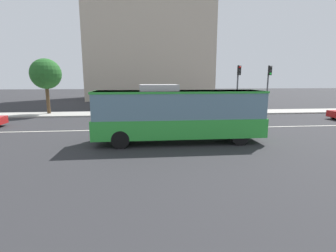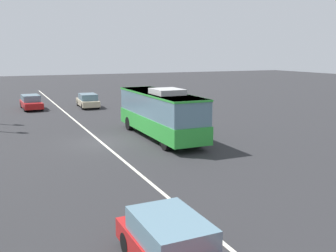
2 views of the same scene
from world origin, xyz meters
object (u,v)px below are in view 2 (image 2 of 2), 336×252
at_px(sedan_red_ahead, 173,247).
at_px(sedan_beige, 88,101).
at_px(sedan_red, 31,102).
at_px(transit_bus, 160,112).

xyz_separation_m(sedan_red_ahead, sedan_beige, (32.25, -4.91, 0.00)).
height_order(sedan_red, sedan_beige, same).
relative_size(transit_bus, sedan_red, 2.18).
bearing_deg(sedan_red_ahead, sedan_beige, 170.50).
distance_m(sedan_red_ahead, sedan_beige, 32.62).
distance_m(transit_bus, sedan_beige, 16.97).
bearing_deg(sedan_beige, transit_bus, -173.49).
relative_size(sedan_red_ahead, sedan_beige, 0.99).
height_order(sedan_red, sedan_red_ahead, same).
relative_size(transit_bus, sedan_beige, 2.19).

